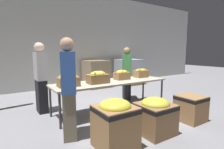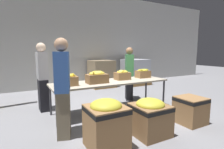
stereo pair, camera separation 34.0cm
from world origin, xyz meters
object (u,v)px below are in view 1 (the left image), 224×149
at_px(volunteer_2, 127,74).
at_px(donation_bin_0, 115,122).
at_px(banana_box_1, 98,77).
at_px(donation_bin_2, 191,107).
at_px(banana_box_0, 68,80).
at_px(pallet_stack_0, 96,74).
at_px(donation_bin_1, 155,115).
at_px(sorting_table, 112,83).
at_px(banana_box_2, 122,75).
at_px(volunteer_1, 41,78).
at_px(banana_box_3, 141,73).
at_px(pallet_stack_1, 129,72).
at_px(volunteer_0, 68,89).

relative_size(volunteer_2, donation_bin_0, 2.08).
bearing_deg(banana_box_1, donation_bin_2, -44.13).
bearing_deg(banana_box_0, pallet_stack_0, 53.12).
bearing_deg(donation_bin_0, donation_bin_1, 0.00).
height_order(sorting_table, banana_box_2, banana_box_2).
xyz_separation_m(sorting_table, volunteer_1, (-1.53, 0.83, 0.14)).
height_order(banana_box_3, pallet_stack_1, pallet_stack_1).
xyz_separation_m(donation_bin_2, pallet_stack_1, (1.55, 4.14, 0.25)).
distance_m(donation_bin_1, donation_bin_2, 1.10).
height_order(volunteer_0, donation_bin_0, volunteer_0).
height_order(banana_box_0, pallet_stack_1, pallet_stack_1).
height_order(banana_box_0, volunteer_1, volunteer_1).
xyz_separation_m(donation_bin_2, pallet_stack_0, (-0.04, 4.35, 0.25)).
distance_m(sorting_table, volunteer_0, 1.61).
relative_size(sorting_table, banana_box_0, 6.69).
bearing_deg(volunteer_1, pallet_stack_0, 126.65).
distance_m(volunteer_1, volunteer_2, 2.50).
bearing_deg(banana_box_0, banana_box_1, -0.27).
bearing_deg(pallet_stack_0, banana_box_2, -103.48).
bearing_deg(banana_box_3, banana_box_0, -176.04).
height_order(banana_box_2, volunteer_2, volunteer_2).
bearing_deg(pallet_stack_1, volunteer_0, -139.50).
xyz_separation_m(banana_box_1, banana_box_2, (0.79, 0.13, -0.01)).
distance_m(sorting_table, pallet_stack_1, 3.73).
xyz_separation_m(volunteer_2, donation_bin_2, (0.12, -2.13, -0.50)).
bearing_deg(pallet_stack_1, banana_box_3, -121.58).
bearing_deg(sorting_table, volunteer_0, -150.02).
relative_size(banana_box_3, pallet_stack_1, 0.34).
xyz_separation_m(sorting_table, pallet_stack_1, (2.64, 2.64, -0.15)).
xyz_separation_m(banana_box_2, volunteer_2, (0.58, 0.54, -0.08)).
bearing_deg(banana_box_3, donation_bin_0, -140.86).
distance_m(sorting_table, donation_bin_1, 1.54).
height_order(banana_box_3, volunteer_1, volunteer_1).
bearing_deg(volunteer_0, donation_bin_1, -99.75).
height_order(volunteer_0, donation_bin_1, volunteer_0).
height_order(sorting_table, donation_bin_2, sorting_table).
height_order(banana_box_2, pallet_stack_0, pallet_stack_0).
height_order(banana_box_1, pallet_stack_1, pallet_stack_1).
xyz_separation_m(volunteer_0, donation_bin_0, (0.49, -0.70, -0.45)).
distance_m(volunteer_2, donation_bin_0, 2.86).
distance_m(banana_box_0, pallet_stack_1, 4.64).
bearing_deg(banana_box_3, sorting_table, -174.34).
relative_size(donation_bin_1, pallet_stack_0, 0.60).
relative_size(donation_bin_2, pallet_stack_1, 0.49).
distance_m(banana_box_0, volunteer_1, 0.96).
height_order(banana_box_1, volunteer_0, volunteer_0).
bearing_deg(volunteer_2, volunteer_0, -31.93).
distance_m(banana_box_2, donation_bin_1, 1.72).
relative_size(banana_box_1, banana_box_2, 1.28).
relative_size(volunteer_0, volunteer_2, 1.07).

